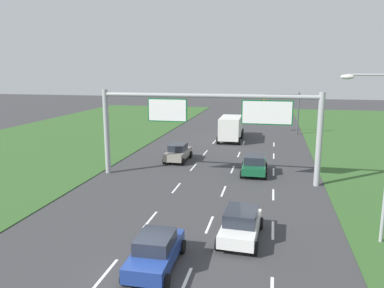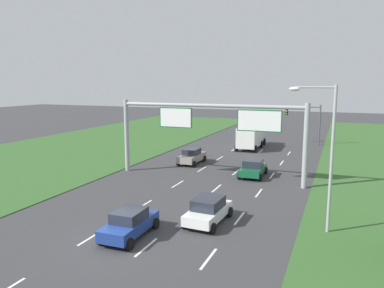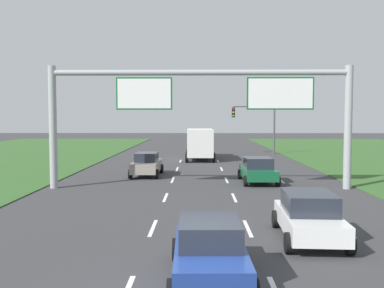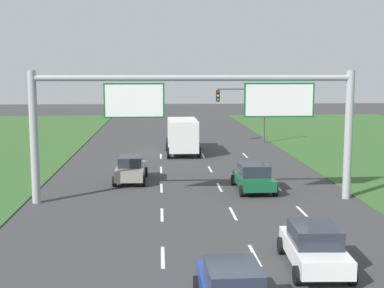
{
  "view_description": "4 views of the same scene",
  "coord_description": "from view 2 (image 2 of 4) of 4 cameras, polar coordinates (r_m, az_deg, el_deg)",
  "views": [
    {
      "loc": [
        4.98,
        -13.53,
        8.63
      ],
      "look_at": [
        -1.82,
        17.77,
        2.16
      ],
      "focal_mm": 35.0,
      "sensor_mm": 36.0,
      "label": 1
    },
    {
      "loc": [
        10.91,
        -16.39,
        8.62
      ],
      "look_at": [
        -1.39,
        14.4,
        3.14
      ],
      "focal_mm": 35.0,
      "sensor_mm": 36.0,
      "label": 2
    },
    {
      "loc": [
        -0.07,
        -9.54,
        4.09
      ],
      "look_at": [
        -0.51,
        19.47,
        2.26
      ],
      "focal_mm": 40.0,
      "sensor_mm": 36.0,
      "label": 3
    },
    {
      "loc": [
        -1.83,
        -13.41,
        6.98
      ],
      "look_at": [
        -0.1,
        14.92,
        3.08
      ],
      "focal_mm": 50.0,
      "sensor_mm": 36.0,
      "label": 4
    }
  ],
  "objects": [
    {
      "name": "car_mid_lane",
      "position": [
        40.04,
        -0.04,
        -1.86
      ],
      "size": [
        2.06,
        4.17,
        1.62
      ],
      "rotation": [
        0.0,
        0.0,
        -0.02
      ],
      "color": "gray",
      "rests_on": "ground_plane"
    },
    {
      "name": "lane_dashes_inner_right",
      "position": [
        25.68,
        -0.45,
        -10.22
      ],
      "size": [
        0.14,
        50.4,
        0.01
      ],
      "color": "white",
      "rests_on": "ground_plane"
    },
    {
      "name": "traffic_light_mast",
      "position": [
        54.36,
        16.9,
        3.96
      ],
      "size": [
        4.76,
        0.49,
        5.6
      ],
      "color": "#47494F",
      "rests_on": "ground_plane"
    },
    {
      "name": "lane_dashes_inner_left",
      "position": [
        27.12,
        -7.4,
        -9.22
      ],
      "size": [
        0.14,
        50.4,
        0.01
      ],
      "color": "white",
      "rests_on": "ground_plane"
    },
    {
      "name": "car_lead_silver",
      "position": [
        35.08,
        9.29,
        -3.63
      ],
      "size": [
        2.2,
        4.14,
        1.58
      ],
      "rotation": [
        0.0,
        0.0,
        0.02
      ],
      "color": "#145633",
      "rests_on": "ground_plane"
    },
    {
      "name": "ground_plane",
      "position": [
        21.49,
        -11.23,
        -14.45
      ],
      "size": [
        200.0,
        200.0,
        0.0
      ],
      "primitive_type": "plane",
      "color": "#38383A"
    },
    {
      "name": "car_near_red",
      "position": [
        21.8,
        -9.49,
        -11.81
      ],
      "size": [
        2.05,
        4.2,
        1.56
      ],
      "rotation": [
        0.0,
        0.0,
        0.02
      ],
      "color": "navy",
      "rests_on": "ground_plane"
    },
    {
      "name": "car_far_ahead",
      "position": [
        23.53,
        2.49,
        -10.01
      ],
      "size": [
        2.2,
        4.21,
        1.59
      ],
      "rotation": [
        0.0,
        0.0,
        -0.05
      ],
      "color": "white",
      "rests_on": "ground_plane"
    },
    {
      "name": "sign_gantry",
      "position": [
        33.13,
        2.92,
        2.92
      ],
      "size": [
        17.24,
        0.44,
        7.0
      ],
      "color": "#9EA0A5",
      "rests_on": "ground_plane"
    },
    {
      "name": "lane_dashes_slip",
      "position": [
        24.65,
        7.25,
        -11.15
      ],
      "size": [
        0.14,
        50.4,
        0.01
      ],
      "color": "white",
      "rests_on": "ground_plane"
    },
    {
      "name": "box_truck",
      "position": [
        49.89,
        9.01,
        1.21
      ],
      "size": [
        2.74,
        7.49,
        2.95
      ],
      "rotation": [
        0.0,
        0.0,
        0.01
      ],
      "color": "silver",
      "rests_on": "ground_plane"
    },
    {
      "name": "street_lamp",
      "position": [
        22.32,
        19.65,
        -0.3
      ],
      "size": [
        2.61,
        0.32,
        8.5
      ],
      "color": "#9EA0A5",
      "rests_on": "ground_plane"
    }
  ]
}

